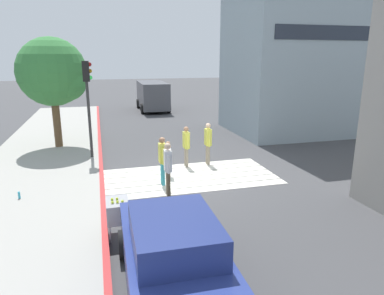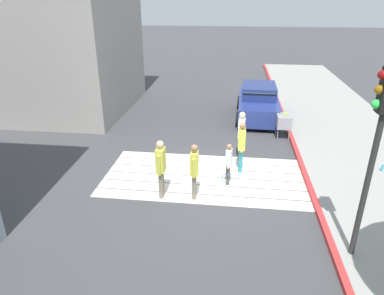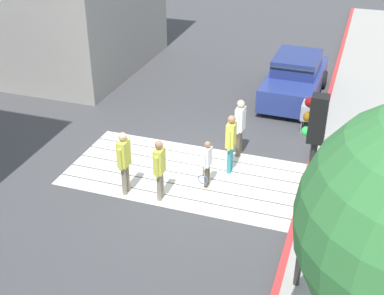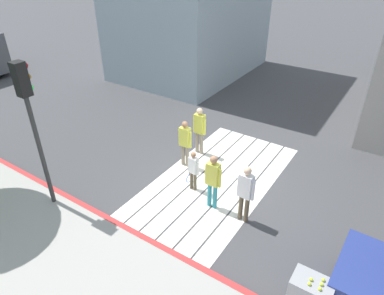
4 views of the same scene
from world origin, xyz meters
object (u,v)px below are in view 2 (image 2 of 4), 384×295
Objects in this scene: pedestrian_teen_behind at (194,168)px; pedestrian_child_with_racket at (229,162)px; water_bottle at (382,168)px; tennis_ball_cart at (284,121)px; car_parked_near_curb at (258,103)px; pedestrian_adult_side at (161,165)px; traffic_light_corner at (378,131)px; pedestrian_adult_trailing at (242,144)px; pedestrian_adult_lead at (241,132)px.

pedestrian_teen_behind reaches higher than pedestrian_child_with_racket.
tennis_ball_cart is at bearing -45.85° from water_bottle.
car_parked_near_curb is 2.46× the size of pedestrian_adult_side.
tennis_ball_cart is (0.68, -7.18, -2.34)m from traffic_light_corner.
tennis_ball_cart is 4.71m from pedestrian_child_with_racket.
pedestrian_teen_behind is at bearing 74.00° from car_parked_near_curb.
water_bottle is (-3.76, 5.39, -0.50)m from car_parked_near_curb.
water_bottle is at bearing -117.33° from traffic_light_corner.
pedestrian_adult_side reaches higher than tennis_ball_cart.
pedestrian_adult_side is 1.31× the size of pedestrian_child_with_racket.
pedestrian_adult_trailing is (2.43, -3.89, -2.03)m from traffic_light_corner.
pedestrian_teen_behind is (3.75, -2.05, -2.06)m from traffic_light_corner.
traffic_light_corner is at bearing 133.25° from pedestrian_child_with_racket.
pedestrian_child_with_racket is (-1.89, -0.98, -0.27)m from pedestrian_adult_side.
pedestrian_adult_lead is 1.95m from pedestrian_child_with_racket.
pedestrian_adult_trailing is at bearing -112.95° from pedestrian_child_with_racket.
tennis_ball_cart is 6.56m from pedestrian_adult_side.
traffic_light_corner reaches higher than pedestrian_child_with_racket.
pedestrian_adult_lead is at bearing -7.95° from water_bottle.
car_parked_near_curb reaches higher than pedestrian_child_with_racket.
tennis_ball_cart reaches higher than water_bottle.
tennis_ball_cart is at bearing -116.89° from pedestrian_child_with_racket.
traffic_light_corner is 4.74m from pedestrian_teen_behind.
water_bottle is at bearing -159.80° from pedestrian_teen_behind.
water_bottle is 0.12× the size of pedestrian_adult_side.
pedestrian_adult_side is (4.02, 5.17, 0.33)m from tennis_ball_cart.
pedestrian_adult_trailing is at bearing 81.59° from car_parked_near_curb.
water_bottle is at bearing 134.15° from tennis_ball_cart.
traffic_light_corner is at bearing 151.38° from pedestrian_teen_behind.
traffic_light_corner is 19.27× the size of water_bottle.
car_parked_near_curb is 6.59m from water_bottle.
traffic_light_corner is 5.53m from water_bottle.
pedestrian_adult_trailing is (1.75, 3.29, 0.31)m from tennis_ball_cart.
pedestrian_adult_trailing is at bearing -140.37° from pedestrian_adult_side.
pedestrian_child_with_racket is at bearing -152.63° from pedestrian_adult_side.
tennis_ball_cart is 0.76× the size of pedestrian_child_with_racket.
pedestrian_adult_lead is 3.12m from pedestrian_teen_behind.
pedestrian_teen_behind is (2.17, 7.57, 0.24)m from car_parked_near_curb.
tennis_ball_cart is (-0.90, 2.44, -0.04)m from car_parked_near_curb.
car_parked_near_curb is at bearing -55.07° from water_bottle.
pedestrian_child_with_racket is (1.23, 6.64, 0.03)m from car_parked_near_curb.
traffic_light_corner is 3.15× the size of pedestrian_child_with_racket.
pedestrian_teen_behind is at bearing 59.12° from tennis_ball_cart.
pedestrian_adult_lead is at bearing 79.89° from car_parked_near_curb.
pedestrian_adult_lead reaches higher than pedestrian_teen_behind.
tennis_ball_cart is 0.58× the size of pedestrian_adult_side.
pedestrian_adult_trailing reaches higher than pedestrian_child_with_racket.
pedestrian_adult_trailing is 2.95m from pedestrian_adult_side.
traffic_light_corner reaches higher than car_parked_near_curb.
pedestrian_adult_lead is at bearing -63.55° from traffic_light_corner.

